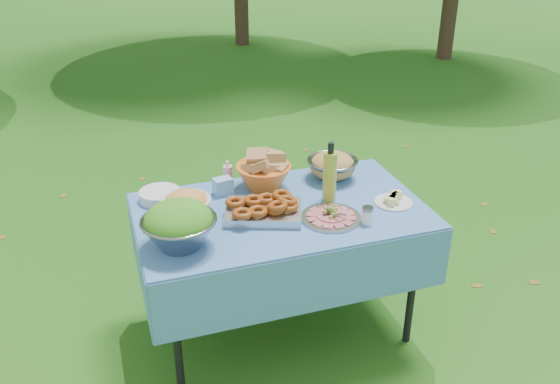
% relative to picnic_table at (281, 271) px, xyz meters
% --- Properties ---
extents(ground, '(80.00, 80.00, 0.00)m').
position_rel_picnic_table_xyz_m(ground, '(0.00, 0.00, -0.38)').
color(ground, '#0E390A').
rests_on(ground, ground).
extents(picnic_table, '(1.46, 0.86, 0.76)m').
position_rel_picnic_table_xyz_m(picnic_table, '(0.00, 0.00, 0.00)').
color(picnic_table, '#84D9FF').
rests_on(picnic_table, ground).
extents(salad_bowl, '(0.44, 0.44, 0.22)m').
position_rel_picnic_table_xyz_m(salad_bowl, '(-0.55, -0.19, 0.49)').
color(salad_bowl, gray).
rests_on(salad_bowl, picnic_table).
extents(pasta_bowl_white, '(0.28, 0.28, 0.14)m').
position_rel_picnic_table_xyz_m(pasta_bowl_white, '(-0.47, 0.08, 0.45)').
color(pasta_bowl_white, silver).
rests_on(pasta_bowl_white, picnic_table).
extents(plate_stack, '(0.24, 0.24, 0.05)m').
position_rel_picnic_table_xyz_m(plate_stack, '(-0.57, 0.30, 0.41)').
color(plate_stack, silver).
rests_on(plate_stack, picnic_table).
extents(wipes_box, '(0.11, 0.08, 0.09)m').
position_rel_picnic_table_xyz_m(wipes_box, '(-0.24, 0.27, 0.42)').
color(wipes_box, '#81B4D9').
rests_on(wipes_box, picnic_table).
extents(sanitizer_bottle, '(0.05, 0.05, 0.15)m').
position_rel_picnic_table_xyz_m(sanitizer_bottle, '(-0.19, 0.35, 0.45)').
color(sanitizer_bottle, pink).
rests_on(sanitizer_bottle, picnic_table).
extents(bread_bowl, '(0.37, 0.37, 0.20)m').
position_rel_picnic_table_xyz_m(bread_bowl, '(-0.01, 0.27, 0.48)').
color(bread_bowl, orange).
rests_on(bread_bowl, picnic_table).
extents(pasta_bowl_steel, '(0.29, 0.29, 0.15)m').
position_rel_picnic_table_xyz_m(pasta_bowl_steel, '(0.39, 0.27, 0.46)').
color(pasta_bowl_steel, gray).
rests_on(pasta_bowl_steel, picnic_table).
extents(fried_tray, '(0.44, 0.37, 0.09)m').
position_rel_picnic_table_xyz_m(fried_tray, '(-0.10, -0.04, 0.42)').
color(fried_tray, '#B8B8BC').
rests_on(fried_tray, picnic_table).
extents(charcuterie_platter, '(0.40, 0.40, 0.07)m').
position_rel_picnic_table_xyz_m(charcuterie_platter, '(0.20, -0.17, 0.41)').
color(charcuterie_platter, '#A1A5A8').
rests_on(charcuterie_platter, picnic_table).
extents(oil_bottle, '(0.08, 0.08, 0.32)m').
position_rel_picnic_table_xyz_m(oil_bottle, '(0.27, 0.02, 0.54)').
color(oil_bottle, '#A1B42E').
rests_on(oil_bottle, picnic_table).
extents(cheese_plate, '(0.20, 0.20, 0.05)m').
position_rel_picnic_table_xyz_m(cheese_plate, '(0.58, -0.12, 0.41)').
color(cheese_plate, silver).
rests_on(cheese_plate, picnic_table).
extents(shaker, '(0.07, 0.07, 0.09)m').
position_rel_picnic_table_xyz_m(shaker, '(0.35, -0.26, 0.42)').
color(shaker, white).
rests_on(shaker, picnic_table).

